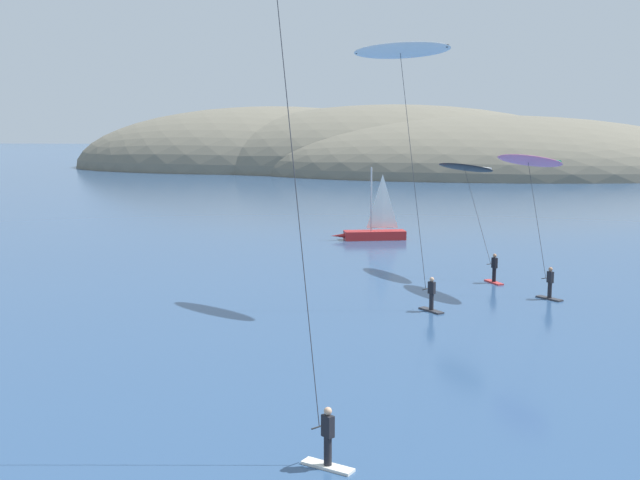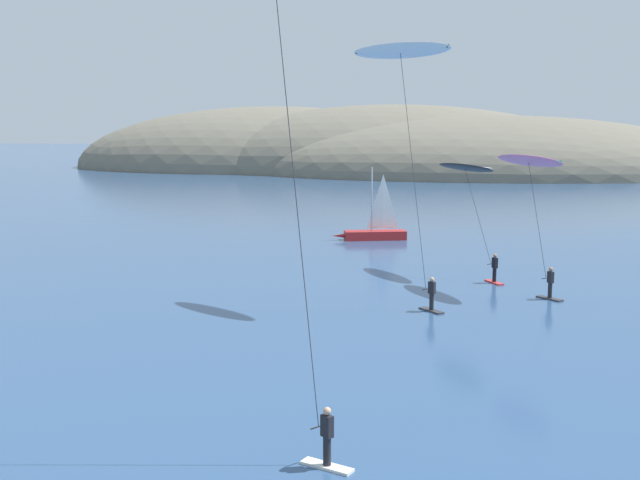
% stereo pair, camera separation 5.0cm
% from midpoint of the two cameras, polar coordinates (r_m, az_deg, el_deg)
% --- Properties ---
extents(headland_island, '(124.08, 58.96, 24.50)m').
position_cam_midpoint_polar(headland_island, '(152.24, 4.25, 4.99)').
color(headland_island, '#6B6656').
rests_on(headland_island, ground).
extents(sailboat_near, '(5.96, 2.46, 5.70)m').
position_cam_midpoint_polar(sailboat_near, '(63.03, 3.69, 0.60)').
color(sailboat_near, '#B22323').
rests_on(sailboat_near, ground).
extents(kitesurfer_pink, '(3.73, 5.23, 7.56)m').
position_cam_midpoint_polar(kitesurfer_pink, '(44.43, 14.77, 4.75)').
color(kitesurfer_pink, '#2D2D33').
rests_on(kitesurfer_pink, ground).
extents(kitesurfer_black, '(4.10, 6.16, 6.82)m').
position_cam_midpoint_polar(kitesurfer_black, '(48.93, 10.48, 4.48)').
color(kitesurfer_black, red).
rests_on(kitesurfer_black, ground).
extents(kitesurfer_white, '(5.32, 4.20, 13.08)m').
position_cam_midpoint_polar(kitesurfer_white, '(39.98, 5.97, 11.75)').
color(kitesurfer_white, '#2D2D33').
rests_on(kitesurfer_white, ground).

